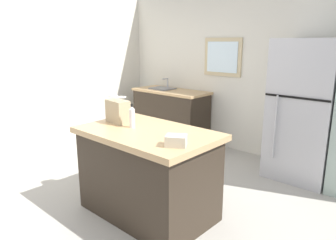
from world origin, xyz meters
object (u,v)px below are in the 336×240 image
object	(u,v)px
refrigerator	(305,111)
small_box	(176,141)
shopping_bag	(118,111)
bottle	(132,117)
kitchen_island	(148,172)

from	to	relation	value
refrigerator	small_box	xyz separation A→B (m)	(-0.29, -2.14, 0.05)
refrigerator	shopping_bag	world-z (taller)	refrigerator
refrigerator	bottle	world-z (taller)	refrigerator
kitchen_island	shopping_bag	xyz separation A→B (m)	(-0.45, 0.01, 0.56)
refrigerator	bottle	size ratio (longest dim) A/B	7.27
refrigerator	shopping_bag	size ratio (longest dim) A/B	6.15
kitchen_island	shopping_bag	distance (m)	0.72
kitchen_island	bottle	distance (m)	0.58
small_box	refrigerator	bearing A→B (deg)	82.36
shopping_bag	bottle	size ratio (longest dim) A/B	1.18
small_box	bottle	size ratio (longest dim) A/B	0.70
refrigerator	kitchen_island	bearing A→B (deg)	-112.11
small_box	kitchen_island	bearing A→B (deg)	162.31
shopping_bag	bottle	world-z (taller)	shopping_bag
refrigerator	small_box	distance (m)	2.16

